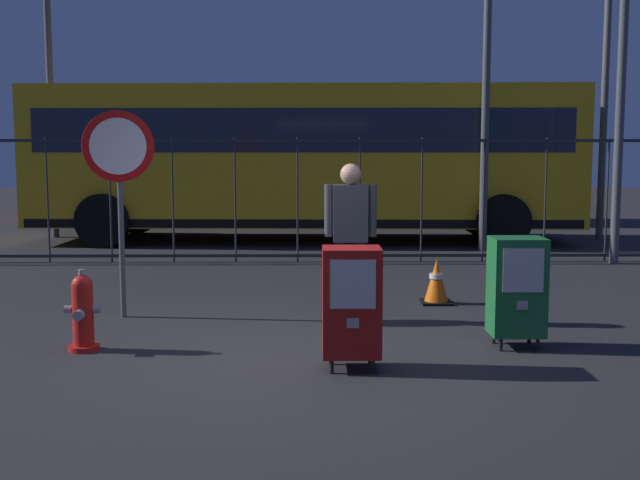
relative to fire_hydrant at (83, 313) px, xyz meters
The scene contains 11 objects.
ground_plane 1.91m from the fire_hydrant, ahead, with size 60.00×60.00×0.00m, color #262628.
fire_hydrant is the anchor object (origin of this frame).
newspaper_box_primary 3.96m from the fire_hydrant, ahead, with size 0.48×0.42×1.02m.
newspaper_box_secondary 2.49m from the fire_hydrant, 14.89° to the right, with size 0.48×0.42×1.02m.
stop_sign 1.90m from the fire_hydrant, 89.03° to the left, with size 0.71×0.31×2.23m.
pedestrian 2.83m from the fire_hydrant, 26.11° to the left, with size 0.55×0.22×1.67m.
traffic_cone 4.16m from the fire_hydrant, 31.25° to the left, with size 0.36×0.36×0.53m.
fence_barrier 6.00m from the fire_hydrant, 71.81° to the left, with size 18.03×0.04×2.00m.
bus_near 8.98m from the fire_hydrant, 77.28° to the left, with size 10.58×3.07×3.00m.
bus_far 13.25m from the fire_hydrant, 88.31° to the left, with size 10.69×3.58×3.00m.
street_light_far_left 10.59m from the fire_hydrant, 108.97° to the left, with size 0.32×0.32×7.57m.
Camera 1 is at (0.19, -6.83, 1.83)m, focal length 44.65 mm.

